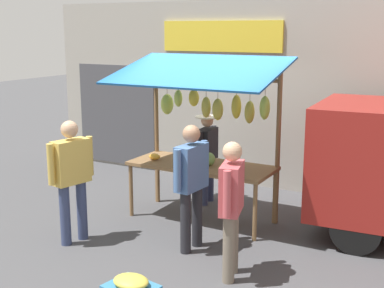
% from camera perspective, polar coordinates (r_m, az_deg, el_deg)
% --- Properties ---
extents(ground_plane, '(40.00, 40.00, 0.00)m').
position_cam_1_polar(ground_plane, '(8.22, 1.02, -8.14)').
color(ground_plane, '#424244').
extents(street_backdrop, '(9.00, 0.30, 3.40)m').
position_cam_1_polar(street_backdrop, '(9.80, 6.75, 5.35)').
color(street_backdrop, '#9E998E').
rests_on(street_backdrop, ground).
extents(market_stall, '(2.50, 1.46, 2.50)m').
position_cam_1_polar(market_stall, '(7.87, 1.25, 2.63)').
color(market_stall, brown).
rests_on(market_stall, ground).
extents(vendor_with_sunhat, '(0.39, 0.66, 1.51)m').
position_cam_1_polar(vendor_with_sunhat, '(8.74, 1.63, -0.89)').
color(vendor_with_sunhat, navy).
rests_on(vendor_with_sunhat, ground).
extents(shopper_with_shopping_bag, '(0.33, 0.70, 1.70)m').
position_cam_1_polar(shopper_with_shopping_bag, '(7.27, -12.93, -3.03)').
color(shopper_with_shopping_bag, navy).
rests_on(shopper_with_shopping_bag, ground).
extents(shopper_in_grey_tee, '(0.26, 0.71, 1.69)m').
position_cam_1_polar(shopper_in_grey_tee, '(6.84, -0.06, -3.74)').
color(shopper_in_grey_tee, '#232328').
rests_on(shopper_in_grey_tee, ground).
extents(shopper_with_ponytail, '(0.34, 0.68, 1.64)m').
position_cam_1_polar(shopper_with_ponytail, '(6.10, 4.30, -6.13)').
color(shopper_with_ponytail, '#726656').
rests_on(shopper_with_ponytail, ground).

